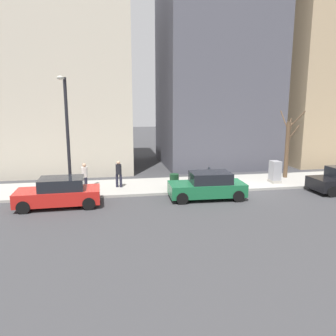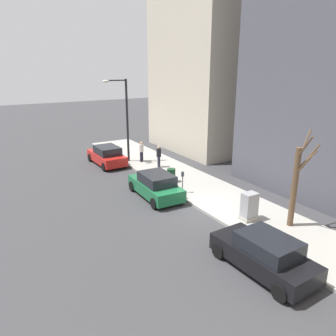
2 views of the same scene
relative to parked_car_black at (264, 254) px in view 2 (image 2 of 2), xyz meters
name	(u,v)px [view 2 (image 2 of 2)]	position (x,y,z in m)	size (l,w,h in m)	color
ground_plane	(197,209)	(1.16, 5.96, -0.74)	(120.00, 120.00, 0.00)	#38383A
sidewalk	(225,200)	(3.16, 5.96, -0.66)	(4.00, 36.00, 0.15)	#9E9B93
parked_car_black	(264,254)	(0.00, 0.00, 0.00)	(2.04, 4.26, 1.52)	black
parked_car_green	(156,186)	(0.05, 8.67, 0.00)	(2.05, 4.26, 1.52)	#196038
parked_car_red	(107,156)	(0.00, 16.64, 0.00)	(2.01, 4.24, 1.52)	red
parking_meter	(183,180)	(1.61, 8.12, 0.24)	(0.14, 0.10, 1.35)	slate
utility_box	(249,207)	(2.46, 3.33, 0.11)	(0.83, 0.61, 1.43)	#A8A399
streetlamp	(124,114)	(1.44, 16.26, 3.28)	(1.97, 0.32, 6.50)	black
bare_tree	(296,184)	(3.78, 1.79, 1.59)	(1.40, 1.14, 4.67)	brown
trash_bin	(171,175)	(2.06, 10.18, -0.14)	(0.56, 0.56, 0.90)	#14381E
pedestrian_near_meter	(159,155)	(2.99, 13.51, 0.35)	(0.36, 0.39, 1.66)	#1E1E2D
pedestrian_midblock	(141,150)	(2.52, 15.53, 0.35)	(0.36, 0.36, 1.66)	#1E1E2D
office_tower_right	(219,70)	(11.56, 17.21, 6.52)	(9.80, 9.80, 14.51)	#BCB29E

